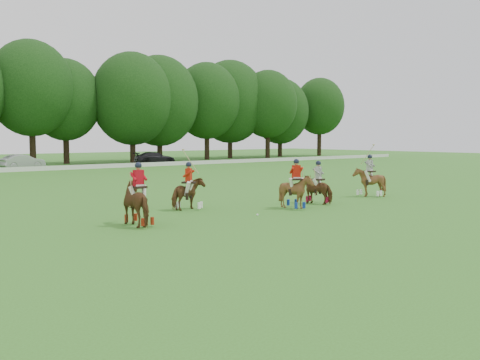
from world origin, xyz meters
TOP-DOWN VIEW (x-y plane):
  - ground at (0.00, 0.00)m, footprint 180.00×180.00m
  - car_mid at (3.65, 42.50)m, footprint 4.67×2.47m
  - car_right at (19.21, 42.50)m, footprint 5.24×2.93m
  - polo_red_a at (-4.07, 3.74)m, footprint 1.23×1.98m
  - polo_red_b at (-0.25, 6.10)m, footprint 1.87×1.84m
  - polo_red_c at (3.79, 3.32)m, footprint 1.78×1.85m
  - polo_stripe_a at (5.94, 3.93)m, footprint 1.26×1.80m
  - polo_stripe_b at (10.38, 4.21)m, footprint 1.56×1.68m
  - polo_ball at (0.93, 2.75)m, footprint 0.09×0.09m

SIDE VIEW (x-z plane):
  - ground at x=0.00m, z-range 0.00..0.00m
  - polo_ball at x=0.93m, z-range 0.00..0.09m
  - car_right at x=19.21m, z-range 0.00..1.43m
  - car_mid at x=3.65m, z-range 0.00..1.46m
  - polo_stripe_a at x=5.94m, z-range -0.31..1.81m
  - polo_red_b at x=-0.25m, z-range -0.59..2.11m
  - polo_red_c at x=3.79m, z-range -0.32..1.96m
  - polo_stripe_b at x=10.38m, z-range -0.59..2.27m
  - polo_red_a at x=-4.07m, z-range -0.32..2.04m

